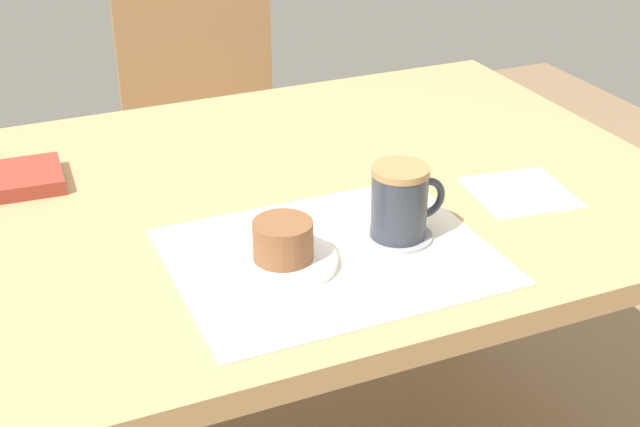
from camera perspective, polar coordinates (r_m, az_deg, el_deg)
dining_table at (r=1.46m, az=-1.66°, el=-0.93°), size 1.23×0.89×0.74m
wooden_chair at (r=2.24m, az=-7.07°, el=4.18°), size 0.46×0.46×0.85m
placemat at (r=1.23m, az=0.74°, el=-2.77°), size 0.43×0.35×0.00m
pastry_plate at (r=1.20m, az=-2.35°, el=-3.08°), size 0.15×0.15×0.01m
pastry at (r=1.19m, az=-2.38°, el=-1.71°), size 0.08×0.08×0.05m
coffee_coaster at (r=1.28m, az=4.99°, el=-1.44°), size 0.10×0.10×0.00m
coffee_mug at (r=1.25m, az=5.19°, el=0.79°), size 0.11×0.08×0.11m
paper_napkin at (r=1.44m, az=12.73°, el=1.30°), size 0.17×0.17×0.00m
small_book at (r=1.51m, az=-19.56°, el=1.98°), size 0.19×0.13×0.02m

